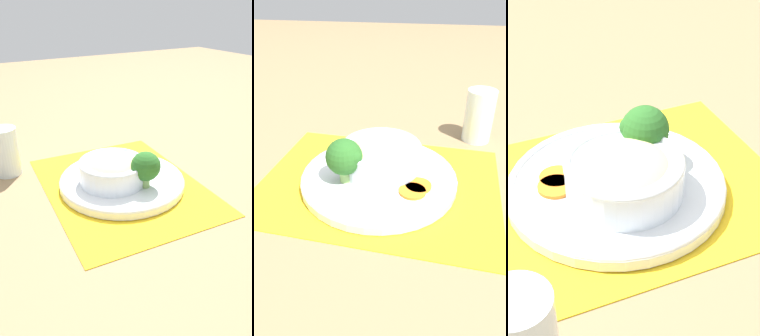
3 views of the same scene
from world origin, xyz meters
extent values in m
plane|color=#8C704C|center=(0.00, 0.00, 0.00)|extent=(4.00, 4.00, 0.00)
cube|color=yellow|center=(0.00, 0.00, 0.00)|extent=(0.50, 0.39, 0.00)
cylinder|color=silver|center=(0.00, 0.00, 0.01)|extent=(0.31, 0.31, 0.02)
torus|color=silver|center=(0.00, 0.00, 0.02)|extent=(0.31, 0.31, 0.01)
cylinder|color=silver|center=(0.00, -0.03, 0.05)|extent=(0.16, 0.16, 0.05)
torus|color=silver|center=(0.00, -0.03, 0.07)|extent=(0.16, 0.16, 0.01)
ellipsoid|color=beige|center=(0.00, -0.03, 0.06)|extent=(0.13, 0.13, 0.06)
cylinder|color=#84AD5B|center=(0.06, 0.03, 0.03)|extent=(0.02, 0.02, 0.03)
sphere|color=#286023|center=(0.06, 0.03, 0.07)|extent=(0.07, 0.07, 0.07)
sphere|color=#286023|center=(0.04, 0.04, 0.08)|extent=(0.03, 0.03, 0.03)
sphere|color=#286023|center=(0.08, 0.02, 0.08)|extent=(0.03, 0.03, 0.03)
cylinder|color=orange|center=(-0.07, 0.05, 0.02)|extent=(0.05, 0.05, 0.01)
cylinder|color=orange|center=(-0.08, 0.03, 0.02)|extent=(0.05, 0.05, 0.01)
camera|label=1|loc=(0.62, -0.35, 0.41)|focal=35.00mm
camera|label=2|loc=(-0.09, 0.53, 0.38)|focal=35.00mm
camera|label=3|loc=(-0.26, -0.56, 0.50)|focal=60.00mm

